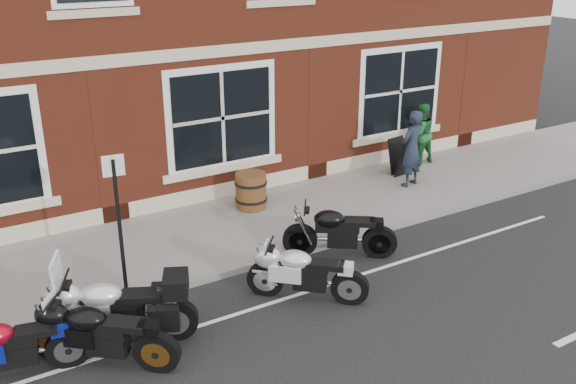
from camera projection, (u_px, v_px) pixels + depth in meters
name	position (u px, v px, depth m)	size (l,w,h in m)	color
ground	(266.00, 313.00, 10.25)	(80.00, 80.00, 0.00)	black
sidewalk	(191.00, 239.00, 12.61)	(30.00, 3.00, 0.12)	slate
kerb	(226.00, 273.00, 11.36)	(30.00, 0.16, 0.12)	slate
moto_touring_silver	(114.00, 306.00, 9.30)	(2.11, 1.14, 1.50)	black
moto_sport_red	(8.00, 345.00, 8.56)	(2.00, 0.52, 0.91)	black
moto_sport_black	(102.00, 331.00, 8.79)	(1.72, 1.49, 0.97)	black
moto_sport_silver	(305.00, 271.00, 10.46)	(1.56, 1.48, 0.91)	black
moto_naked_black	(337.00, 229.00, 11.89)	(1.81, 1.34, 0.96)	black
pedestrian_left	(412.00, 149.00, 14.91)	(0.66, 0.43, 1.81)	#1A222F
pedestrian_right	(421.00, 134.00, 16.50)	(0.76, 0.59, 1.56)	#1A5B29
a_board_sign	(401.00, 157.00, 15.76)	(0.54, 0.36, 0.91)	black
barrel_planter	(251.00, 191.00, 13.83)	(0.70, 0.70, 0.78)	#462912
parking_sign	(119.00, 216.00, 10.08)	(0.34, 0.07, 2.40)	black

